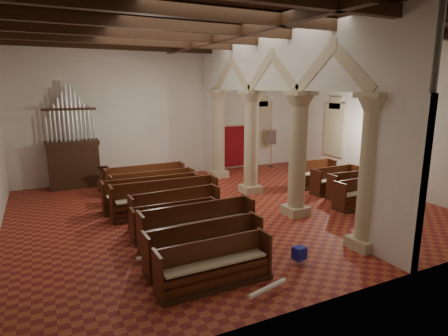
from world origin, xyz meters
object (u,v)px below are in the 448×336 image
(nave_pew_0, at_px, (215,271))
(aisle_pew_0, at_px, (360,198))
(lectern, at_px, (104,180))
(processional_banner, at_px, (271,153))
(pipe_organ, at_px, (73,156))

(nave_pew_0, relative_size, aisle_pew_0, 1.21)
(lectern, relative_size, aisle_pew_0, 0.51)
(aisle_pew_0, bearing_deg, processional_banner, 80.22)
(lectern, distance_m, processional_banner, 8.84)
(pipe_organ, height_order, aisle_pew_0, pipe_organ)
(processional_banner, bearing_deg, nave_pew_0, -114.30)
(processional_banner, bearing_deg, aisle_pew_0, -83.26)
(pipe_organ, xyz_separation_m, nave_pew_0, (1.94, -9.97, -1.04))
(pipe_organ, bearing_deg, processional_banner, -0.91)
(pipe_organ, relative_size, aisle_pew_0, 2.07)
(nave_pew_0, bearing_deg, processional_banner, 50.65)
(processional_banner, height_order, aisle_pew_0, processional_banner)
(pipe_organ, height_order, nave_pew_0, pipe_organ)
(pipe_organ, xyz_separation_m, aisle_pew_0, (8.84, -7.38, -1.03))
(aisle_pew_0, bearing_deg, nave_pew_0, -161.50)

